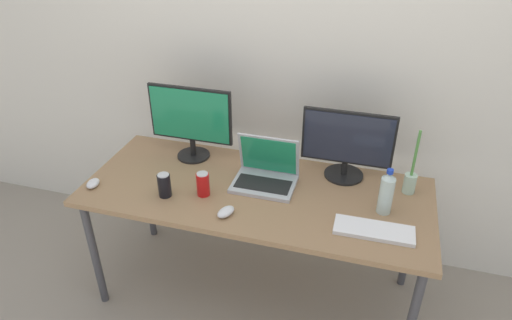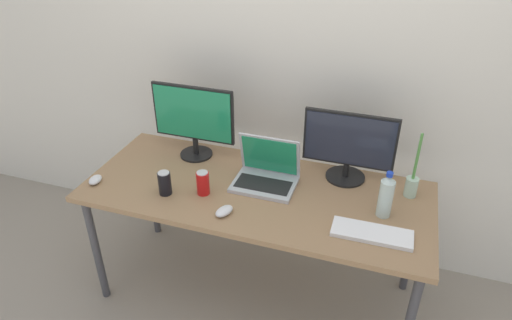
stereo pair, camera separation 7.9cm
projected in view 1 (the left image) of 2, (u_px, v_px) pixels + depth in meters
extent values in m
plane|color=gray|center=(256.00, 291.00, 2.75)|extent=(16.00, 16.00, 0.00)
cube|color=silver|center=(285.00, 50.00, 2.56)|extent=(7.00, 0.08, 2.60)
cylinder|color=#424247|center=(95.00, 254.00, 2.51)|extent=(0.04, 0.04, 0.71)
cylinder|color=#424247|center=(148.00, 192.00, 3.02)|extent=(0.04, 0.04, 0.71)
cylinder|color=#424247|center=(411.00, 238.00, 2.62)|extent=(0.04, 0.04, 0.71)
cube|color=#93704C|center=(256.00, 192.00, 2.37)|extent=(1.79, 0.74, 0.03)
cylinder|color=black|center=(194.00, 155.00, 2.66)|extent=(0.19, 0.19, 0.01)
cylinder|color=black|center=(193.00, 147.00, 2.63)|extent=(0.03, 0.03, 0.10)
cube|color=black|center=(190.00, 114.00, 2.52)|extent=(0.48, 0.02, 0.32)
cube|color=#1E8C59|center=(189.00, 115.00, 2.51)|extent=(0.46, 0.01, 0.29)
cylinder|color=black|center=(344.00, 175.00, 2.48)|extent=(0.21, 0.21, 0.01)
cylinder|color=black|center=(344.00, 168.00, 2.46)|extent=(0.03, 0.03, 0.07)
cube|color=black|center=(348.00, 138.00, 2.36)|extent=(0.48, 0.02, 0.30)
cube|color=#232838|center=(348.00, 139.00, 2.35)|extent=(0.45, 0.01, 0.27)
cube|color=#B7B7BC|center=(264.00, 184.00, 2.39)|extent=(0.32, 0.24, 0.02)
cube|color=black|center=(263.00, 184.00, 2.37)|extent=(0.29, 0.13, 0.00)
cube|color=#B7B7BC|center=(269.00, 155.00, 2.40)|extent=(0.32, 0.06, 0.24)
cube|color=#1E8C59|center=(269.00, 155.00, 2.40)|extent=(0.29, 0.05, 0.21)
cube|color=white|center=(374.00, 230.00, 2.07)|extent=(0.36, 0.14, 0.02)
ellipsoid|color=silver|center=(93.00, 183.00, 2.38)|extent=(0.07, 0.10, 0.03)
ellipsoid|color=silver|center=(226.00, 212.00, 2.17)|extent=(0.09, 0.12, 0.04)
cylinder|color=silver|center=(386.00, 196.00, 2.16)|extent=(0.07, 0.07, 0.19)
cone|color=silver|center=(389.00, 176.00, 2.10)|extent=(0.06, 0.06, 0.03)
cylinder|color=#1938B2|center=(390.00, 171.00, 2.09)|extent=(0.03, 0.03, 0.02)
cylinder|color=black|center=(164.00, 185.00, 2.29)|extent=(0.07, 0.07, 0.12)
cylinder|color=silver|center=(163.00, 175.00, 2.26)|extent=(0.06, 0.06, 0.00)
cylinder|color=red|center=(203.00, 184.00, 2.30)|extent=(0.07, 0.07, 0.12)
cylinder|color=silver|center=(202.00, 174.00, 2.27)|extent=(0.06, 0.06, 0.00)
cylinder|color=#B2D1B7|center=(410.00, 183.00, 2.32)|extent=(0.06, 0.06, 0.10)
cylinder|color=#519342|center=(416.00, 153.00, 2.23)|extent=(0.01, 0.01, 0.25)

